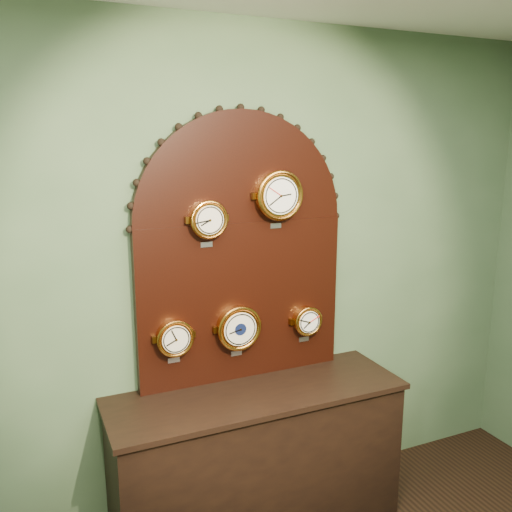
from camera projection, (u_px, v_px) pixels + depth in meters
name	position (u px, v px, depth m)	size (l,w,h in m)	color
wall_back	(238.00, 278.00, 3.07)	(4.00, 4.00, 0.00)	#4D6847
shop_counter	(257.00, 461.00, 3.04)	(1.60, 0.50, 0.80)	black
display_board	(241.00, 241.00, 2.98)	(1.26, 0.06, 1.53)	black
roman_clock	(208.00, 219.00, 2.80)	(0.20, 0.08, 0.26)	orange
arabic_clock	(279.00, 195.00, 2.94)	(0.28, 0.08, 0.32)	orange
hygrometer	(175.00, 338.00, 2.86)	(0.20, 0.08, 0.26)	orange
barometer	(238.00, 328.00, 3.00)	(0.26, 0.08, 0.31)	orange
tide_clock	(307.00, 321.00, 3.18)	(0.18, 0.08, 0.23)	orange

